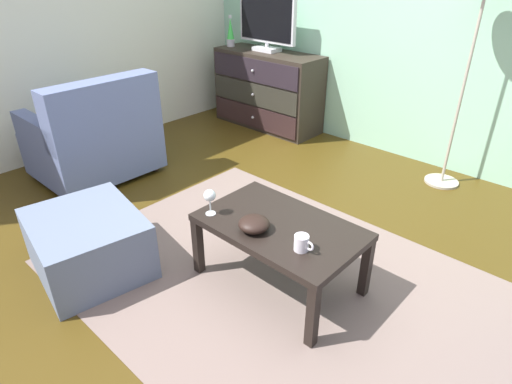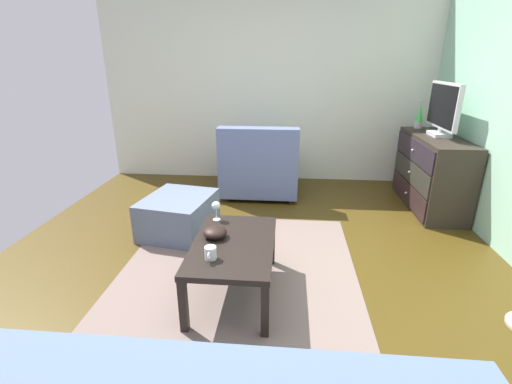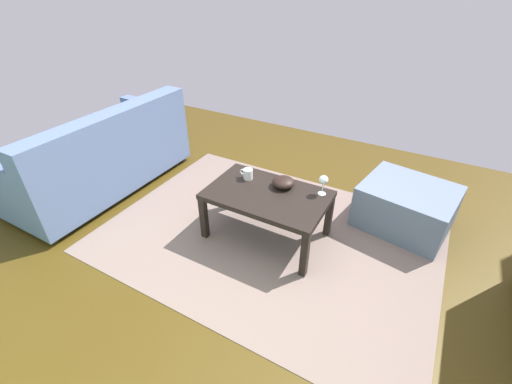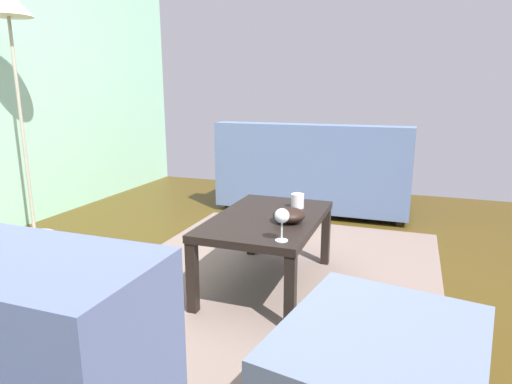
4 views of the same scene
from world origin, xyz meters
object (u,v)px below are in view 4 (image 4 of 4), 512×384
(ottoman, at_px, (379,383))
(coffee_table, at_px, (267,225))
(mug, at_px, (298,201))
(couch_large, at_px, (315,175))
(wine_glass, at_px, (282,217))
(standing_lamp, at_px, (10,27))
(bowl_decorative, at_px, (289,215))

(ottoman, bearing_deg, coffee_table, 36.27)
(mug, xyz_separation_m, couch_large, (1.51, 0.22, -0.13))
(wine_glass, distance_m, couch_large, 2.14)
(coffee_table, relative_size, ottoman, 1.30)
(ottoman, bearing_deg, standing_lamp, 66.56)
(coffee_table, bearing_deg, standing_lamp, 84.00)
(bowl_decorative, distance_m, ottoman, 1.06)
(wine_glass, height_order, standing_lamp, standing_lamp)
(mug, distance_m, ottoman, 1.34)
(couch_large, height_order, ottoman, couch_large)
(wine_glass, xyz_separation_m, bowl_decorative, (0.30, 0.05, -0.08))
(wine_glass, xyz_separation_m, ottoman, (-0.58, -0.50, -0.34))
(mug, bearing_deg, standing_lamp, 90.84)
(standing_lamp, bearing_deg, coffee_table, -96.00)
(bowl_decorative, height_order, ottoman, bowl_decorative)
(ottoman, bearing_deg, mug, 26.18)
(coffee_table, xyz_separation_m, wine_glass, (-0.36, -0.19, 0.17))
(bowl_decorative, bearing_deg, couch_large, 7.75)
(coffee_table, xyz_separation_m, standing_lamp, (0.21, 1.95, 1.16))
(coffee_table, relative_size, standing_lamp, 0.51)
(coffee_table, height_order, standing_lamp, standing_lamp)
(wine_glass, distance_m, bowl_decorative, 0.31)
(ottoman, bearing_deg, bowl_decorative, 32.05)
(wine_glass, bearing_deg, ottoman, -139.03)
(coffee_table, height_order, ottoman, coffee_table)
(bowl_decorative, distance_m, standing_lamp, 2.36)
(coffee_table, bearing_deg, ottoman, -143.73)
(mug, bearing_deg, coffee_table, 154.57)
(coffee_table, relative_size, wine_glass, 5.81)
(mug, height_order, couch_large, couch_large)
(mug, height_order, bowl_decorative, mug)
(wine_glass, height_order, bowl_decorative, wine_glass)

